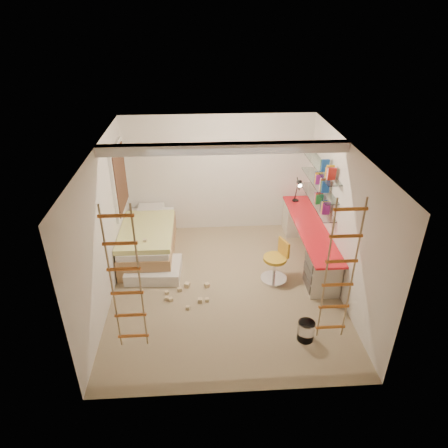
{
  "coord_description": "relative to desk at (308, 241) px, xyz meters",
  "views": [
    {
      "loc": [
        -0.38,
        -5.8,
        4.52
      ],
      "look_at": [
        0.0,
        0.3,
        1.15
      ],
      "focal_mm": 32.0,
      "sensor_mm": 36.0,
      "label": 1
    }
  ],
  "objects": [
    {
      "name": "floor",
      "position": [
        -1.72,
        -0.86,
        -0.4
      ],
      "size": [
        4.5,
        4.5,
        0.0
      ],
      "primitive_type": "plane",
      "color": "#948160",
      "rests_on": "ground"
    },
    {
      "name": "ceiling_beam",
      "position": [
        -1.72,
        -0.56,
        2.12
      ],
      "size": [
        4.0,
        0.18,
        0.16
      ],
      "primitive_type": "cube",
      "color": "white",
      "rests_on": "ceiling"
    },
    {
      "name": "swivel_chair",
      "position": [
        -0.77,
        -0.69,
        -0.1
      ],
      "size": [
        0.63,
        0.63,
        0.82
      ],
      "color": "gold",
      "rests_on": "floor"
    },
    {
      "name": "window_blind",
      "position": [
        -3.65,
        0.64,
        1.15
      ],
      "size": [
        0.02,
        1.0,
        1.2
      ],
      "primitive_type": "cube",
      "color": "#4C2D1E",
      "rests_on": "window_frame"
    },
    {
      "name": "desk",
      "position": [
        0.0,
        0.0,
        0.0
      ],
      "size": [
        0.56,
        2.8,
        0.75
      ],
      "color": "red",
      "rests_on": "floor"
    },
    {
      "name": "rope_ladder_right",
      "position": [
        -0.37,
        -2.61,
        1.11
      ],
      "size": [
        0.41,
        0.04,
        2.13
      ],
      "primitive_type": null,
      "color": "orange",
      "rests_on": "ceiling"
    },
    {
      "name": "toy_blocks",
      "position": [
        -2.68,
        -0.8,
        -0.21
      ],
      "size": [
        1.29,
        1.22,
        0.72
      ],
      "color": "#CCB284",
      "rests_on": "floor"
    },
    {
      "name": "task_lamp",
      "position": [
        -0.05,
        0.96,
        0.73
      ],
      "size": [
        0.14,
        0.36,
        0.57
      ],
      "color": "black",
      "rests_on": "desk"
    },
    {
      "name": "books",
      "position": [
        0.15,
        0.27,
        1.2
      ],
      "size": [
        0.14,
        0.64,
        0.92
      ],
      "color": "#8C1E7F",
      "rests_on": "shelves"
    },
    {
      "name": "waste_bin",
      "position": [
        -0.57,
        -2.22,
        -0.24
      ],
      "size": [
        0.26,
        0.26,
        0.32
      ],
      "primitive_type": "cylinder",
      "color": "white",
      "rests_on": "floor"
    },
    {
      "name": "window_frame",
      "position": [
        -3.69,
        0.64,
        1.15
      ],
      "size": [
        0.06,
        1.15,
        1.35
      ],
      "primitive_type": "cube",
      "color": "white",
      "rests_on": "wall_left"
    },
    {
      "name": "play_platform",
      "position": [
        -3.07,
        -0.36,
        -0.23
      ],
      "size": [
        1.04,
        0.83,
        0.45
      ],
      "color": "silver",
      "rests_on": "floor"
    },
    {
      "name": "rope_ladder_left",
      "position": [
        -3.07,
        -2.61,
        1.11
      ],
      "size": [
        0.41,
        0.04,
        2.13
      ],
      "primitive_type": null,
      "color": "#C26121",
      "rests_on": "ceiling"
    },
    {
      "name": "shelves",
      "position": [
        0.15,
        0.27,
        1.1
      ],
      "size": [
        0.25,
        1.8,
        0.71
      ],
      "color": "white",
      "rests_on": "wall_right"
    },
    {
      "name": "bed",
      "position": [
        -3.2,
        0.36,
        -0.07
      ],
      "size": [
        1.02,
        2.0,
        0.69
      ],
      "color": "#AD7F51",
      "rests_on": "floor"
    }
  ]
}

